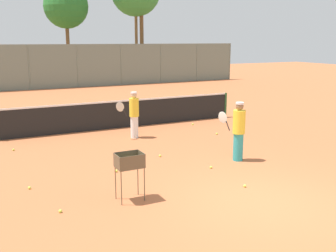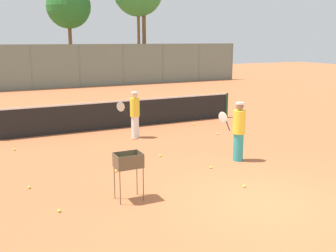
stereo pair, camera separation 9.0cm
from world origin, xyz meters
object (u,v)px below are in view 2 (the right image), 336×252
(player_white_outfit, at_px, (135,114))
(parked_car, at_px, (120,71))
(ball_cart, at_px, (128,164))
(player_red_cap, at_px, (239,131))
(tennis_net, at_px, (126,113))

(player_white_outfit, bearing_deg, parked_car, -111.34)
(player_white_outfit, distance_m, ball_cart, 5.42)
(player_red_cap, bearing_deg, player_white_outfit, -0.71)
(tennis_net, bearing_deg, player_white_outfit, -99.84)
(player_red_cap, bearing_deg, ball_cart, 84.66)
(tennis_net, distance_m, ball_cart, 7.10)
(player_white_outfit, bearing_deg, tennis_net, -103.33)
(player_red_cap, distance_m, ball_cart, 3.93)
(tennis_net, xyz_separation_m, ball_cart, (-2.39, -6.68, 0.23))
(player_white_outfit, xyz_separation_m, player_red_cap, (1.62, -3.74, 0.03))
(player_red_cap, xyz_separation_m, ball_cart, (-3.72, -1.27, -0.08))
(player_red_cap, height_order, ball_cart, player_red_cap)
(player_white_outfit, bearing_deg, player_red_cap, 109.96)
(tennis_net, xyz_separation_m, player_white_outfit, (-0.29, -1.68, 0.27))
(ball_cart, bearing_deg, player_red_cap, 18.82)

